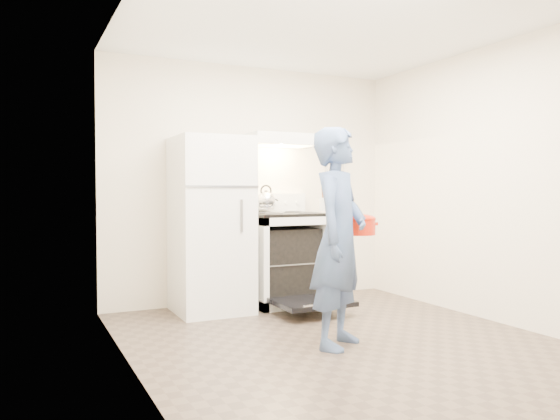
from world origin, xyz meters
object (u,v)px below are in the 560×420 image
object	(u,v)px
person	(339,237)
refrigerator	(211,225)
stove_body	(284,260)
dutch_oven	(358,227)
tea_kettle	(266,199)

from	to	relation	value
person	refrigerator	bearing A→B (deg)	69.47
stove_body	dutch_oven	xyz separation A→B (m)	(-0.00, -1.37, 0.43)
stove_body	tea_kettle	size ratio (longest dim) A/B	3.16
tea_kettle	person	size ratio (longest dim) A/B	0.18
refrigerator	tea_kettle	distance (m)	0.73
tea_kettle	dutch_oven	world-z (taller)	tea_kettle
tea_kettle	person	world-z (taller)	person
stove_body	person	size ratio (longest dim) A/B	0.55
refrigerator	person	distance (m)	1.63
refrigerator	tea_kettle	bearing A→B (deg)	14.35
stove_body	dutch_oven	world-z (taller)	dutch_oven
person	dutch_oven	xyz separation A→B (m)	(0.31, 0.20, 0.06)
tea_kettle	dutch_oven	size ratio (longest dim) A/B	0.83
person	dutch_oven	distance (m)	0.38
refrigerator	dutch_oven	size ratio (longest dim) A/B	4.85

